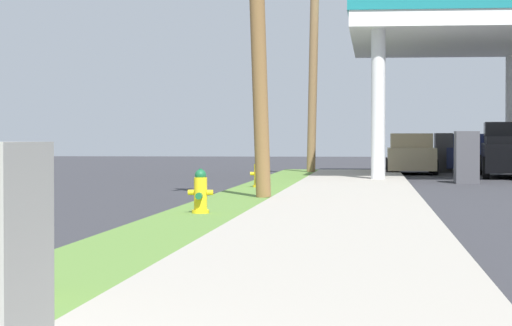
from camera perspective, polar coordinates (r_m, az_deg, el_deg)
name	(u,v)px	position (r m, az deg, el deg)	size (l,w,h in m)	color
fire_hydrant_nearest	(17,254)	(8.94, -12.28, -4.64)	(0.42, 0.38, 0.74)	yellow
fire_hydrant_second	(200,194)	(18.37, -2.89, -1.60)	(0.42, 0.38, 0.74)	yellow
fire_hydrant_third	(258,175)	(28.29, 0.12, -0.60)	(0.42, 0.37, 0.74)	yellow
utility_pole_background	(313,55)	(40.89, 2.99, 5.58)	(0.62, 2.18, 8.49)	#937047
car_navy_by_near_pump	(469,154)	(47.08, 10.95, 0.45)	(2.22, 4.62, 1.57)	navy
car_tan_by_far_pump	(411,155)	(43.44, 8.02, 0.39)	(1.97, 4.52, 1.57)	tan
truck_black_at_forecourt	(511,152)	(40.24, 13.07, 0.58)	(2.47, 5.53, 1.97)	black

